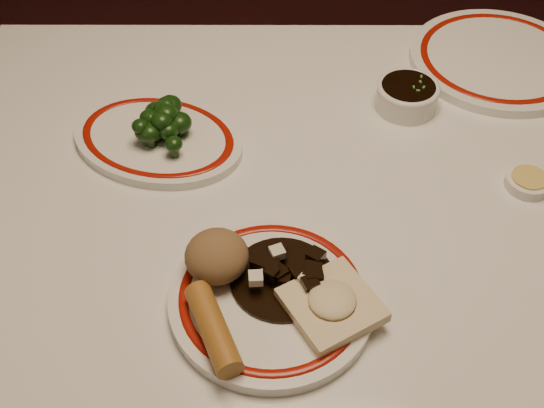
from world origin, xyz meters
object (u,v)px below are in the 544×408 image
Objects in this scene: rice_mound at (217,256)px; dining_table at (337,244)px; spring_roll at (213,328)px; main_plate at (272,298)px; broccoli_pile at (161,122)px; stirfry_heap at (286,274)px; soy_bowl at (407,96)px; fried_wonton at (332,304)px; broccoli_plate at (158,139)px.

dining_table is at bearing 39.41° from rice_mound.
spring_roll is at bearing -89.58° from rice_mound.
main_plate is (-0.10, -0.17, 0.10)m from dining_table.
rice_mound is 0.63× the size of broccoli_pile.
rice_mound reaches higher than spring_roll.
stirfry_heap is (0.08, -0.01, -0.02)m from rice_mound.
soy_bowl is at bearing 35.05° from spring_roll.
spring_roll is at bearing -125.45° from dining_table.
main_plate is 2.05× the size of broccoli_pile.
dining_table is 4.71× the size of main_plate.
main_plate is 1.87× the size of fried_wonton.
soy_bowl is (0.21, 0.38, 0.01)m from main_plate.
fried_wonton is 0.43× the size of broccoli_plate.
soy_bowl is (0.39, 0.09, 0.01)m from broccoli_plate.
main_plate is 0.09m from spring_roll.
fried_wonton is 1.10× the size of broccoli_pile.
soy_bowl reaches higher than main_plate.
dining_table is at bearing -118.88° from soy_bowl.
soy_bowl is (0.28, 0.44, -0.01)m from spring_roll.
soy_bowl is at bearing 13.03° from broccoli_plate.
main_plate is at bearing -119.17° from soy_bowl.
dining_table is 0.31m from spring_roll.
stirfry_heap reaches higher than fried_wonton.
soy_bowl is at bearing 50.98° from rice_mound.
spring_roll reaches higher than soy_bowl.
broccoli_pile is 0.39m from soy_bowl.
stirfry_heap is (0.02, 0.02, 0.02)m from main_plate.
rice_mound reaches higher than fried_wonton.
soy_bowl is (0.28, 0.35, -0.03)m from rice_mound.
broccoli_plate is 0.03m from broccoli_pile.
stirfry_heap is (-0.08, -0.15, 0.12)m from dining_table.
main_plate is 0.34m from broccoli_plate.
rice_mound is at bearing 67.88° from spring_roll.
rice_mound is (-0.07, 0.04, 0.04)m from main_plate.
stirfry_heap is at bearing 53.94° from main_plate.
spring_roll is 0.12m from stirfry_heap.
fried_wonton is at bearing -40.39° from stirfry_heap.
spring_roll reaches higher than stirfry_heap.
broccoli_pile is at bearing 123.97° from stirfry_heap.
rice_mound reaches higher than main_plate.
fried_wonton reaches higher than soy_bowl.
fried_wonton is (-0.03, -0.19, 0.12)m from dining_table.
broccoli_pile reaches higher than spring_roll.
rice_mound is 0.15m from fried_wonton.
main_plate is at bearing -119.51° from dining_table.
broccoli_plate is 2.55× the size of broccoli_pile.
stirfry_heap reaches higher than broccoli_plate.
rice_mound is 0.58× the size of fried_wonton.
dining_table is at bearing 60.49° from main_plate.
dining_table is 9.27× the size of stirfry_heap.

